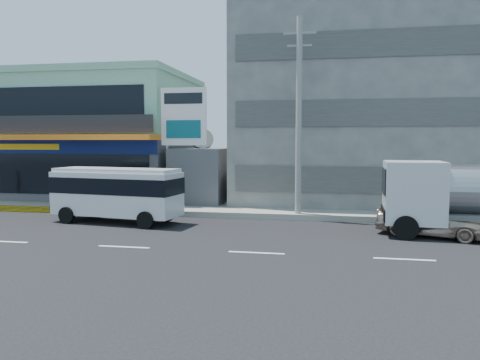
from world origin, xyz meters
name	(u,v)px	position (x,y,z in m)	size (l,w,h in m)	color
ground	(124,247)	(0.00, 0.00, 0.00)	(120.00, 120.00, 0.00)	black
sidewalk	(282,210)	(5.00, 9.50, 0.15)	(70.00, 5.00, 0.30)	gray
shop_building	(100,140)	(-8.00, 13.95, 4.00)	(12.40, 11.70, 8.00)	#444549
concrete_building	(369,93)	(10.00, 15.00, 7.00)	(16.00, 12.00, 14.00)	gray
gap_structure	(206,176)	(0.00, 12.00, 1.75)	(3.00, 6.00, 3.50)	#444549
satellite_dish	(201,147)	(0.00, 11.00, 3.58)	(1.50, 1.50, 0.15)	slate
billboard	(184,123)	(-0.50, 9.20, 4.93)	(2.60, 0.18, 6.90)	gray
utility_pole_near	(299,117)	(6.00, 7.40, 5.15)	(1.60, 0.30, 10.00)	#999993
minibus	(116,190)	(-2.54, 4.83, 1.57)	(6.52, 2.93, 2.63)	silver
sedan	(431,219)	(11.66, 4.14, 0.73)	(1.72, 4.29, 1.46)	tan
tanker_truck	(476,197)	(13.40, 4.24, 1.66)	(7.97, 2.88, 3.10)	silver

